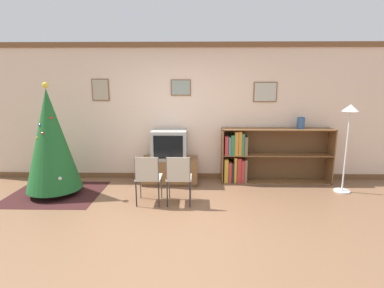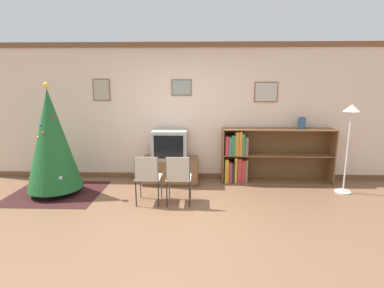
{
  "view_description": "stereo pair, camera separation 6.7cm",
  "coord_description": "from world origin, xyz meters",
  "views": [
    {
      "loc": [
        0.3,
        -3.79,
        1.96
      ],
      "look_at": [
        0.2,
        1.19,
        0.92
      ],
      "focal_mm": 28.0,
      "sensor_mm": 36.0,
      "label": 1
    },
    {
      "loc": [
        0.37,
        -3.79,
        1.96
      ],
      "look_at": [
        0.2,
        1.19,
        0.92
      ],
      "focal_mm": 28.0,
      "sensor_mm": 36.0,
      "label": 2
    }
  ],
  "objects": [
    {
      "name": "christmas_tree",
      "position": [
        -2.22,
        1.2,
        0.97
      ],
      "size": [
        0.93,
        0.93,
        1.95
      ],
      "color": "maroon",
      "rests_on": "area_rug"
    },
    {
      "name": "tv_console",
      "position": [
        -0.25,
        1.85,
        0.25
      ],
      "size": [
        1.09,
        0.54,
        0.49
      ],
      "color": "brown",
      "rests_on": "ground_plane"
    },
    {
      "name": "standing_lamp",
      "position": [
        2.93,
        1.41,
        1.21
      ],
      "size": [
        0.28,
        0.28,
        1.58
      ],
      "color": "silver",
      "rests_on": "ground_plane"
    },
    {
      "name": "television",
      "position": [
        -0.25,
        1.85,
        0.77
      ],
      "size": [
        0.67,
        0.5,
        0.56
      ],
      "color": "#9E9E99",
      "rests_on": "tv_console"
    },
    {
      "name": "vase",
      "position": [
        2.28,
        1.97,
        1.19
      ],
      "size": [
        0.15,
        0.15,
        0.22
      ],
      "color": "#335684",
      "rests_on": "bookshelf"
    },
    {
      "name": "bookshelf",
      "position": [
        1.44,
        1.96,
        0.51
      ],
      "size": [
        2.14,
        0.36,
        1.07
      ],
      "color": "brown",
      "rests_on": "ground_plane"
    },
    {
      "name": "folding_chair_right",
      "position": [
        -0.0,
        0.77,
        0.47
      ],
      "size": [
        0.4,
        0.4,
        0.82
      ],
      "color": "#BCB29E",
      "rests_on": "ground_plane"
    },
    {
      "name": "folding_chair_left",
      "position": [
        -0.49,
        0.77,
        0.47
      ],
      "size": [
        0.4,
        0.4,
        0.82
      ],
      "color": "#BCB29E",
      "rests_on": "ground_plane"
    },
    {
      "name": "wall_back",
      "position": [
        0.0,
        2.19,
        1.35
      ],
      "size": [
        8.77,
        0.11,
        2.7
      ],
      "color": "beige",
      "rests_on": "ground_plane"
    },
    {
      "name": "area_rug",
      "position": [
        -2.22,
        1.2,
        0.0
      ],
      "size": [
        1.57,
        1.34,
        0.01
      ],
      "color": "#381919",
      "rests_on": "ground_plane"
    },
    {
      "name": "ground_plane",
      "position": [
        0.0,
        0.0,
        0.0
      ],
      "size": [
        24.0,
        24.0,
        0.0
      ],
      "primitive_type": "plane",
      "color": "brown"
    }
  ]
}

